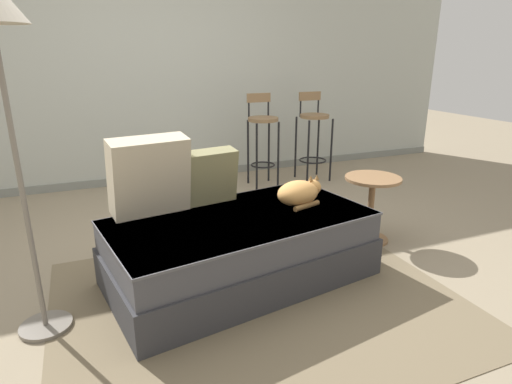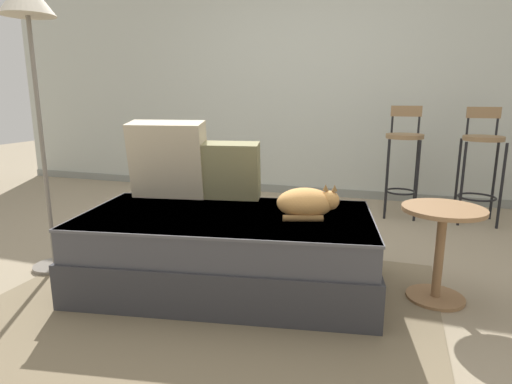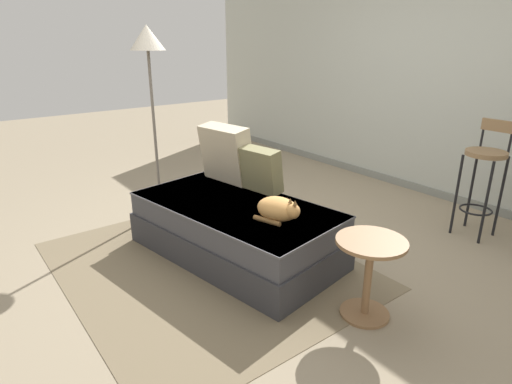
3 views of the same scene
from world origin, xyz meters
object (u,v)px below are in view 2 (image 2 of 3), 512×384
at_px(throw_pillow_middle, 231,171).
at_px(side_table, 441,240).
at_px(floor_lamp, 29,26).
at_px(bar_stool_by_doorway, 481,156).
at_px(throw_pillow_corner, 168,159).
at_px(bar_stool_near_window, 404,151).
at_px(cat, 307,203).
at_px(couch, 227,250).

height_order(throw_pillow_middle, side_table, throw_pillow_middle).
bearing_deg(floor_lamp, bar_stool_by_doorway, 35.79).
bearing_deg(floor_lamp, throw_pillow_corner, 28.49).
bearing_deg(bar_stool_near_window, cat, -105.69).
bearing_deg(side_table, cat, -169.70).
bearing_deg(throw_pillow_middle, bar_stool_by_doorway, 42.74).
height_order(couch, bar_stool_near_window, bar_stool_near_window).
height_order(throw_pillow_corner, side_table, throw_pillow_corner).
bearing_deg(side_table, floor_lamp, -172.91).
xyz_separation_m(throw_pillow_corner, floor_lamp, (-0.68, -0.37, 0.82)).
distance_m(cat, side_table, 0.76).
bearing_deg(throw_pillow_middle, couch, -73.63).
distance_m(bar_stool_by_doorway, side_table, 1.84).
relative_size(throw_pillow_corner, bar_stool_by_doorway, 0.51).
relative_size(bar_stool_near_window, bar_stool_by_doorway, 1.01).
height_order(throw_pillow_middle, bar_stool_near_window, bar_stool_near_window).
bearing_deg(throw_pillow_corner, floor_lamp, -151.51).
bearing_deg(bar_stool_by_doorway, cat, -122.09).
bearing_deg(side_table, bar_stool_by_doorway, 75.28).
distance_m(couch, cat, 0.56).
relative_size(throw_pillow_corner, throw_pillow_middle, 1.34).
bearing_deg(cat, side_table, 10.30).
relative_size(couch, floor_lamp, 1.01).
xyz_separation_m(couch, bar_stool_by_doorway, (1.66, 1.97, 0.37)).
bearing_deg(cat, throw_pillow_corner, 168.29).
height_order(throw_pillow_corner, bar_stool_by_doorway, bar_stool_by_doorway).
bearing_deg(bar_stool_near_window, throw_pillow_corner, -131.95).
relative_size(bar_stool_by_doorway, floor_lamp, 0.57).
bearing_deg(side_table, throw_pillow_middle, 173.66).
height_order(couch, side_table, side_table).
xyz_separation_m(cat, floor_lamp, (-1.67, -0.17, 1.00)).
bearing_deg(bar_stool_near_window, side_table, -83.77).
distance_m(cat, floor_lamp, 1.96).
distance_m(throw_pillow_corner, cat, 1.03).
relative_size(cat, bar_stool_near_window, 0.36).
height_order(cat, floor_lamp, floor_lamp).
height_order(cat, bar_stool_near_window, bar_stool_near_window).
bearing_deg(bar_stool_by_doorway, couch, -130.12).
distance_m(side_table, floor_lamp, 2.70).
relative_size(bar_stool_near_window, floor_lamp, 0.57).
relative_size(cat, side_table, 0.70).
xyz_separation_m(throw_pillow_corner, bar_stool_near_window, (1.52, 1.70, -0.09)).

